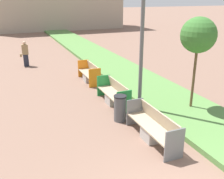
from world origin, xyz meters
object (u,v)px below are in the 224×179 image
(pedestrian_walking, at_px, (25,54))
(litter_bin, at_px, (120,108))
(bench_orange_frame, at_px, (90,75))
(bench_grey_frame, at_px, (153,129))
(bench_green_frame, at_px, (114,95))
(sapling_tree_near, at_px, (198,36))

(pedestrian_walking, bearing_deg, litter_bin, -75.68)
(bench_orange_frame, bearing_deg, litter_bin, -94.79)
(bench_grey_frame, bearing_deg, bench_green_frame, 90.03)
(litter_bin, xyz_separation_m, pedestrian_walking, (-2.39, 9.36, 0.32))
(litter_bin, bearing_deg, pedestrian_walking, 104.32)
(litter_bin, bearing_deg, bench_green_frame, 75.14)
(pedestrian_walking, bearing_deg, bench_green_frame, -70.34)
(bench_grey_frame, distance_m, pedestrian_walking, 11.34)
(bench_orange_frame, bearing_deg, sapling_tree_near, -63.50)
(bench_green_frame, relative_size, litter_bin, 2.30)
(bench_green_frame, height_order, pedestrian_walking, pedestrian_walking)
(bench_orange_frame, relative_size, sapling_tree_near, 0.55)
(bench_grey_frame, height_order, litter_bin, litter_bin)
(bench_grey_frame, relative_size, bench_green_frame, 1.07)
(bench_green_frame, height_order, bench_orange_frame, same)
(bench_green_frame, xyz_separation_m, sapling_tree_near, (2.53, -1.80, 2.57))
(sapling_tree_near, bearing_deg, bench_grey_frame, -151.78)
(litter_bin, bearing_deg, bench_grey_frame, -75.81)
(bench_orange_frame, height_order, sapling_tree_near, sapling_tree_near)
(bench_grey_frame, distance_m, sapling_tree_near, 3.85)
(bench_green_frame, bearing_deg, sapling_tree_near, -35.33)
(bench_grey_frame, bearing_deg, bench_orange_frame, 90.04)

